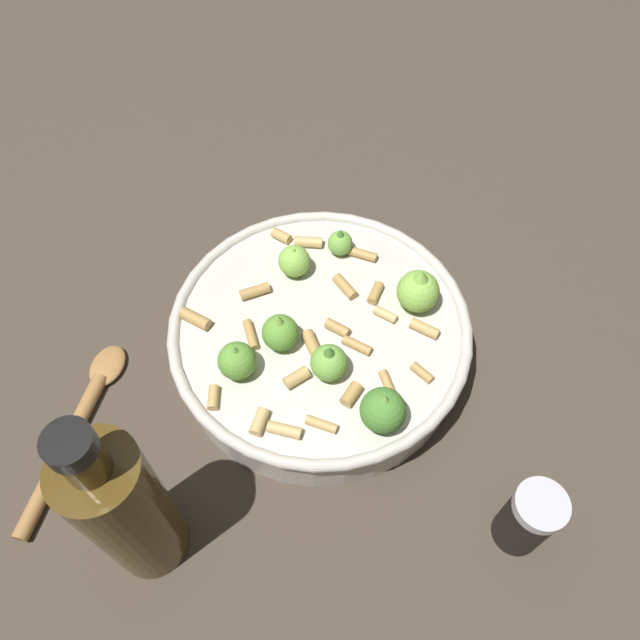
% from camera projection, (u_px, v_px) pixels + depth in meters
% --- Properties ---
extents(ground_plane, '(2.40, 2.40, 0.00)m').
position_uv_depth(ground_plane, '(320.00, 353.00, 0.69)').
color(ground_plane, '#42382D').
extents(cooking_pan, '(0.32, 0.32, 0.11)m').
position_uv_depth(cooking_pan, '(321.00, 337.00, 0.66)').
color(cooking_pan, beige).
rests_on(cooking_pan, ground).
extents(pepper_shaker, '(0.05, 0.05, 0.09)m').
position_uv_depth(pepper_shaker, '(528.00, 519.00, 0.55)').
color(pepper_shaker, black).
rests_on(pepper_shaker, ground).
extents(olive_oil_bottle, '(0.07, 0.07, 0.24)m').
position_uv_depth(olive_oil_bottle, '(126.00, 508.00, 0.50)').
color(olive_oil_bottle, '#4C3814').
rests_on(olive_oil_bottle, ground).
extents(wooden_spoon, '(0.11, 0.21, 0.02)m').
position_uv_depth(wooden_spoon, '(79.00, 422.00, 0.64)').
color(wooden_spoon, '#9E703D').
rests_on(wooden_spoon, ground).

